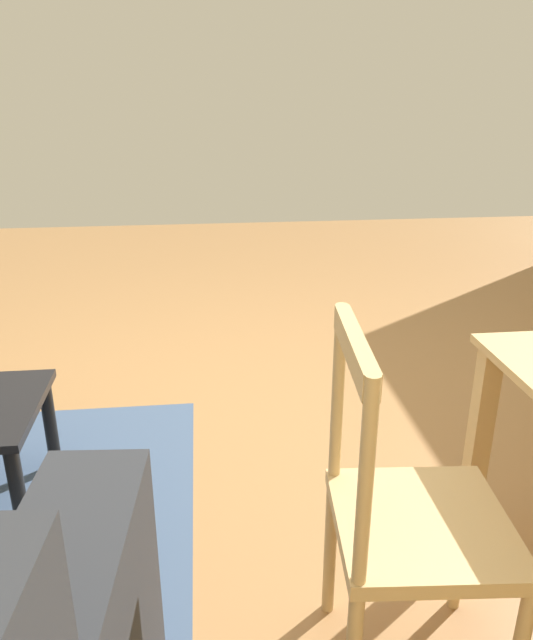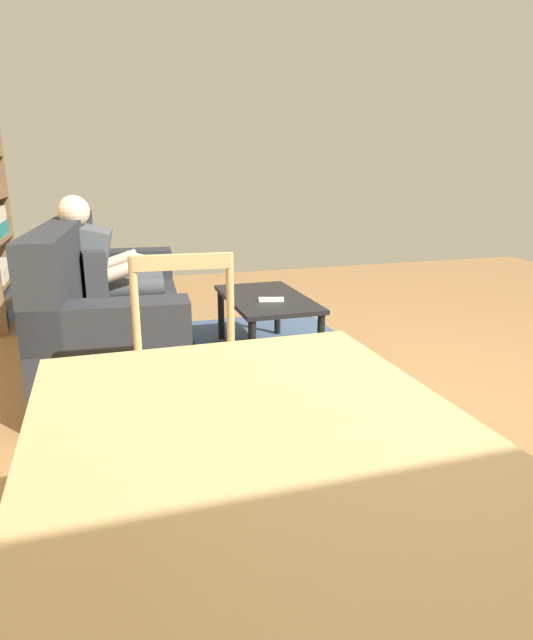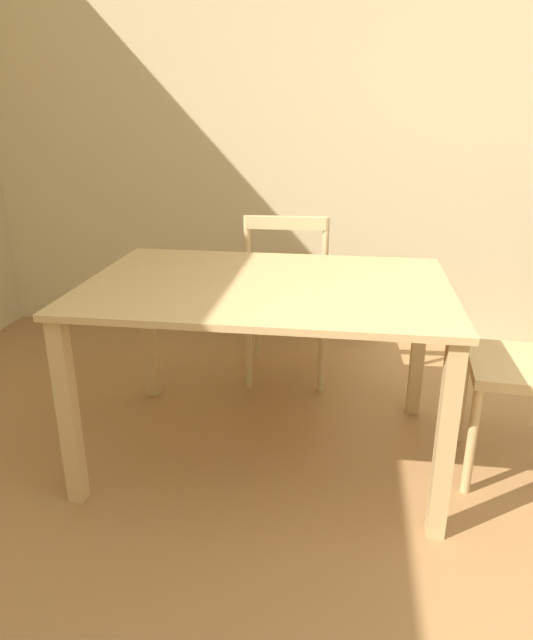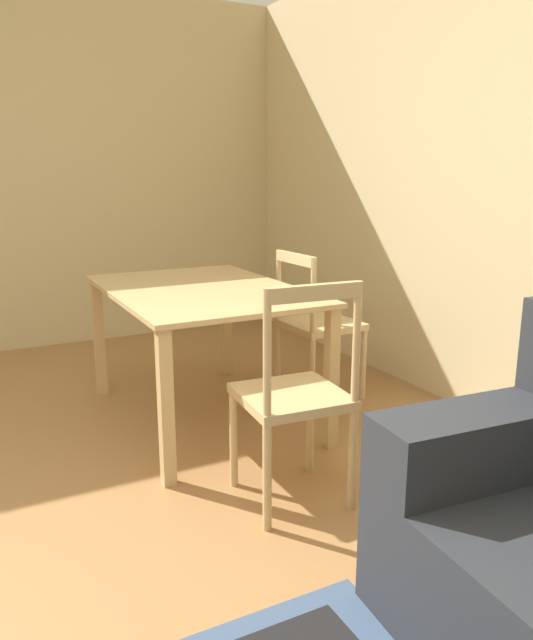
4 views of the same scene
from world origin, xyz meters
TOP-DOWN VIEW (x-y plane):
  - dining_table at (-1.34, 1.29)m, footprint 1.41×0.96m
  - dining_chair_near_wall at (-1.34, 2.04)m, footprint 0.44×0.44m
  - dining_chair_facing_couch at (-0.30, 1.29)m, footprint 0.45×0.45m

SIDE VIEW (x-z plane):
  - dining_chair_near_wall at x=-1.34m, z-range 0.00..0.91m
  - dining_chair_facing_couch at x=-0.30m, z-range -0.01..0.96m
  - dining_table at x=-1.34m, z-range 0.28..1.03m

